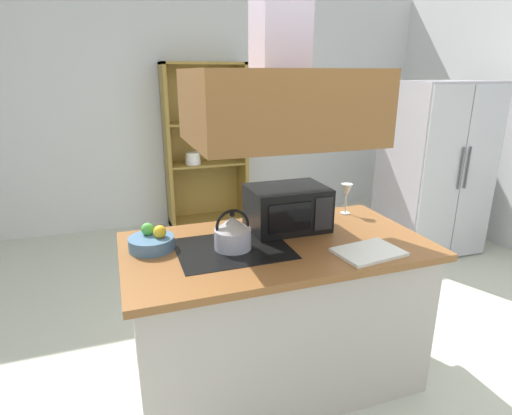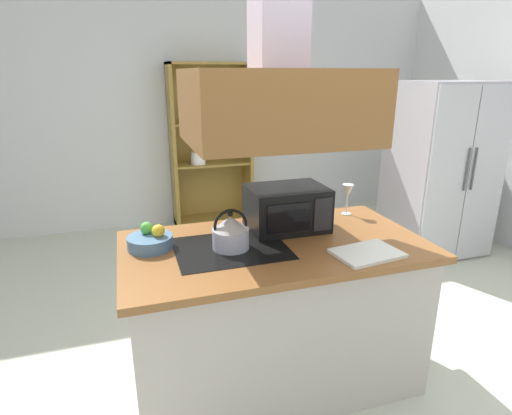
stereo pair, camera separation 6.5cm
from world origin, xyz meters
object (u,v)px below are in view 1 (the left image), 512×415
(refrigerator, at_px, (434,169))
(dish_cabinet, at_px, (205,156))
(wine_glass_on_counter, at_px, (347,192))
(cutting_board, at_px, (369,252))
(fruit_bowl, at_px, (152,241))
(kettle, at_px, (233,233))
(microwave, at_px, (287,208))

(refrigerator, bearing_deg, dish_cabinet, 143.86)
(dish_cabinet, bearing_deg, wine_glass_on_counter, -81.05)
(cutting_board, bearing_deg, fruit_bowl, 158.01)
(dish_cabinet, xyz_separation_m, kettle, (-0.48, -2.88, 0.14))
(dish_cabinet, xyz_separation_m, microwave, (-0.08, -2.68, 0.18))
(kettle, height_order, cutting_board, kettle)
(cutting_board, height_order, wine_glass_on_counter, wine_glass_on_counter)
(wine_glass_on_counter, bearing_deg, microwave, -165.54)
(dish_cabinet, height_order, fruit_bowl, dish_cabinet)
(kettle, relative_size, cutting_board, 0.65)
(refrigerator, xyz_separation_m, kettle, (-2.54, -1.37, 0.13))
(kettle, bearing_deg, wine_glass_on_counter, 20.08)
(dish_cabinet, distance_m, kettle, 2.92)
(kettle, relative_size, wine_glass_on_counter, 1.08)
(microwave, bearing_deg, cutting_board, -62.29)
(refrigerator, bearing_deg, fruit_bowl, -157.29)
(fruit_bowl, bearing_deg, dish_cabinet, 72.01)
(refrigerator, xyz_separation_m, cutting_board, (-1.88, -1.67, 0.04))
(dish_cabinet, bearing_deg, fruit_bowl, -107.99)
(refrigerator, bearing_deg, cutting_board, -138.45)
(wine_glass_on_counter, bearing_deg, fruit_bowl, -171.92)
(dish_cabinet, relative_size, microwave, 4.16)
(wine_glass_on_counter, bearing_deg, dish_cabinet, 98.95)
(dish_cabinet, xyz_separation_m, cutting_board, (0.18, -3.17, 0.05))
(cutting_board, bearing_deg, dish_cabinet, 93.25)
(refrigerator, relative_size, kettle, 7.81)
(refrigerator, bearing_deg, wine_glass_on_counter, -147.62)
(kettle, distance_m, microwave, 0.45)
(cutting_board, distance_m, fruit_bowl, 1.15)
(wine_glass_on_counter, relative_size, fruit_bowl, 0.85)
(kettle, height_order, wine_glass_on_counter, kettle)
(cutting_board, xyz_separation_m, wine_glass_on_counter, (0.22, 0.62, 0.14))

